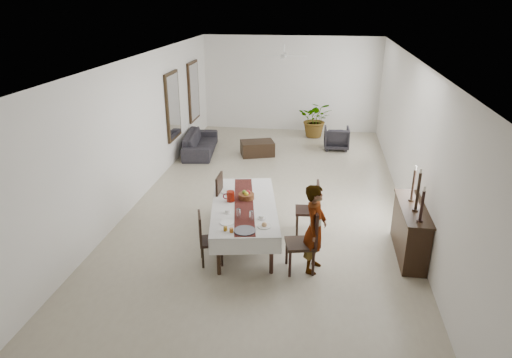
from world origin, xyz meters
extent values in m
cube|color=#B4AA8F|center=(0.00, 0.00, 0.00)|extent=(6.00, 12.00, 0.00)
cube|color=white|center=(0.00, 0.00, 3.20)|extent=(6.00, 12.00, 0.02)
cube|color=white|center=(0.00, 6.00, 1.60)|extent=(6.00, 0.02, 3.20)
cube|color=white|center=(0.00, -6.00, 1.60)|extent=(6.00, 0.02, 3.20)
cube|color=white|center=(-3.00, 0.00, 1.60)|extent=(0.02, 12.00, 3.20)
cube|color=white|center=(3.00, 0.00, 1.60)|extent=(0.02, 12.00, 3.20)
cube|color=black|center=(-0.27, -2.02, 0.73)|extent=(1.43, 2.56, 0.05)
cylinder|color=black|center=(-0.50, -3.24, 0.35)|extent=(0.08, 0.08, 0.71)
cylinder|color=black|center=(0.38, -3.08, 0.35)|extent=(0.08, 0.08, 0.71)
cylinder|color=black|center=(-0.91, -0.97, 0.35)|extent=(0.08, 0.08, 0.71)
cylinder|color=black|center=(-0.04, -0.81, 0.35)|extent=(0.08, 0.08, 0.71)
cube|color=silver|center=(-0.27, -2.02, 0.76)|extent=(1.64, 2.78, 0.01)
cube|color=white|center=(-0.85, -2.13, 0.62)|extent=(0.48, 2.56, 0.30)
cube|color=silver|center=(0.31, -1.92, 0.62)|extent=(0.48, 2.56, 0.30)
cube|color=white|center=(-0.03, -3.30, 0.62)|extent=(1.17, 0.22, 0.30)
cube|color=white|center=(-0.50, -0.75, 0.62)|extent=(1.17, 0.22, 0.30)
cube|color=#571D19|center=(-0.27, -2.02, 0.77)|extent=(0.80, 2.54, 0.00)
cylinder|color=maroon|center=(-0.54, -1.92, 0.87)|extent=(0.18, 0.18, 0.20)
torus|color=maroon|center=(-0.63, -1.94, 0.87)|extent=(0.12, 0.04, 0.12)
cylinder|color=white|center=(-0.03, -2.65, 0.85)|extent=(0.07, 0.07, 0.17)
cylinder|color=white|center=(-0.27, -2.59, 0.85)|extent=(0.07, 0.07, 0.17)
cylinder|color=white|center=(0.14, -2.56, 0.80)|extent=(0.09, 0.09, 0.06)
cylinder|color=silver|center=(0.14, -2.56, 0.77)|extent=(0.15, 0.15, 0.01)
cylinder|color=white|center=(-0.50, -2.43, 0.80)|extent=(0.09, 0.09, 0.06)
cylinder|color=white|center=(-0.50, -2.43, 0.77)|extent=(0.15, 0.15, 0.01)
cylinder|color=silver|center=(0.22, -2.86, 0.78)|extent=(0.24, 0.24, 0.02)
sphere|color=tan|center=(0.22, -2.86, 0.80)|extent=(0.09, 0.09, 0.09)
cylinder|color=white|center=(-0.43, -2.82, 0.78)|extent=(0.24, 0.24, 0.02)
cylinder|color=silver|center=(-0.69, -1.54, 0.78)|extent=(0.24, 0.24, 0.02)
cylinder|color=#414045|center=(-0.08, -3.07, 0.78)|extent=(0.36, 0.36, 0.02)
cylinder|color=#985216|center=(-0.29, -3.14, 0.81)|extent=(0.06, 0.06, 0.08)
cylinder|color=#8E6214|center=(-0.40, -3.09, 0.81)|extent=(0.06, 0.06, 0.08)
cylinder|color=brown|center=(-0.26, -1.77, 0.82)|extent=(0.30, 0.30, 0.10)
sphere|color=#A3101C|center=(-0.24, -1.74, 0.89)|extent=(0.09, 0.09, 0.09)
sphere|color=olive|center=(-0.31, -1.74, 0.89)|extent=(0.08, 0.08, 0.08)
sphere|color=yellow|center=(-0.25, -1.82, 0.89)|extent=(0.08, 0.08, 0.08)
cube|color=black|center=(0.85, -2.90, 0.51)|extent=(0.58, 0.58, 0.06)
cylinder|color=black|center=(1.08, -3.05, 0.24)|extent=(0.06, 0.06, 0.48)
cylinder|color=black|center=(1.00, -2.66, 0.24)|extent=(0.06, 0.06, 0.48)
cylinder|color=black|center=(0.70, -3.13, 0.24)|extent=(0.06, 0.06, 0.48)
cylinder|color=black|center=(0.61, -2.75, 0.24)|extent=(0.06, 0.06, 0.48)
cube|color=black|center=(1.06, -2.85, 0.84)|extent=(0.15, 0.48, 0.62)
cube|color=black|center=(0.90, -1.50, 0.46)|extent=(0.47, 0.47, 0.05)
cylinder|color=black|center=(1.09, -1.67, 0.22)|extent=(0.05, 0.05, 0.44)
cylinder|color=black|center=(1.07, -1.30, 0.22)|extent=(0.05, 0.05, 0.44)
cylinder|color=black|center=(0.73, -1.69, 0.22)|extent=(0.05, 0.05, 0.44)
cylinder|color=black|center=(0.70, -1.33, 0.22)|extent=(0.05, 0.05, 0.44)
cube|color=black|center=(1.10, -1.48, 0.77)|extent=(0.07, 0.45, 0.57)
cube|color=black|center=(-0.71, -2.88, 0.42)|extent=(0.51, 0.51, 0.05)
cylinder|color=black|center=(-0.92, -2.77, 0.20)|extent=(0.05, 0.05, 0.40)
cylinder|color=black|center=(-0.81, -3.09, 0.20)|extent=(0.05, 0.05, 0.40)
cylinder|color=black|center=(-0.60, -2.67, 0.20)|extent=(0.05, 0.05, 0.40)
cylinder|color=black|center=(-0.50, -2.98, 0.20)|extent=(0.05, 0.05, 0.40)
cube|color=black|center=(-0.88, -2.93, 0.70)|extent=(0.16, 0.40, 0.52)
cube|color=black|center=(-0.63, -1.53, 0.50)|extent=(0.48, 0.48, 0.05)
cylinder|color=black|center=(-0.83, -1.33, 0.24)|extent=(0.05, 0.05, 0.47)
cylinder|color=black|center=(-0.83, -1.72, 0.24)|extent=(0.05, 0.05, 0.47)
cylinder|color=black|center=(-0.43, -1.33, 0.24)|extent=(0.05, 0.05, 0.47)
cylinder|color=black|center=(-0.44, -1.73, 0.24)|extent=(0.05, 0.05, 0.47)
cube|color=black|center=(-0.85, -1.53, 0.83)|extent=(0.05, 0.48, 0.61)
imported|color=#9B9FA4|center=(1.08, -2.84, 0.79)|extent=(0.50, 0.64, 1.57)
cube|color=black|center=(2.78, -2.10, 0.46)|extent=(0.41, 1.54, 0.93)
cube|color=black|center=(2.78, -2.10, 0.94)|extent=(0.45, 1.60, 0.03)
cylinder|color=black|center=(2.78, -2.67, 0.97)|extent=(0.10, 0.10, 0.03)
cylinder|color=black|center=(2.78, -2.67, 1.24)|extent=(0.05, 0.05, 0.51)
cylinder|color=silver|center=(2.78, -2.67, 1.54)|extent=(0.04, 0.04, 0.08)
cylinder|color=black|center=(2.78, -2.26, 0.97)|extent=(0.10, 0.10, 0.03)
cylinder|color=black|center=(2.78, -2.26, 1.32)|extent=(0.05, 0.05, 0.67)
cylinder|color=beige|center=(2.78, -2.26, 1.70)|extent=(0.04, 0.04, 0.08)
cylinder|color=black|center=(2.78, -1.84, 0.97)|extent=(0.10, 0.10, 0.03)
cylinder|color=black|center=(2.78, -1.84, 1.27)|extent=(0.05, 0.05, 0.57)
cylinder|color=beige|center=(2.78, -1.84, 1.59)|extent=(0.04, 0.04, 0.08)
imported|color=#29262B|center=(-2.47, 3.06, 0.30)|extent=(1.04, 2.16, 0.61)
imported|color=#28252A|center=(1.59, 4.00, 0.34)|extent=(0.76, 0.78, 0.69)
cube|color=black|center=(-0.74, 3.06, 0.21)|extent=(1.10, 0.90, 0.42)
imported|color=#335A24|center=(0.92, 5.25, 0.60)|extent=(1.16, 1.03, 1.20)
cube|color=black|center=(-2.96, 2.20, 1.60)|extent=(0.06, 1.05, 1.85)
cube|color=silver|center=(-2.92, 2.20, 1.60)|extent=(0.01, 0.90, 1.70)
cube|color=black|center=(-2.96, 4.30, 1.60)|extent=(0.06, 1.05, 1.85)
cube|color=silver|center=(-2.92, 4.30, 1.60)|extent=(0.01, 0.90, 1.70)
cylinder|color=white|center=(0.00, 3.00, 3.10)|extent=(0.04, 0.04, 0.20)
cylinder|color=silver|center=(0.00, 3.00, 2.90)|extent=(0.16, 0.16, 0.08)
cube|color=white|center=(0.00, 3.35, 2.90)|extent=(0.10, 0.55, 0.01)
cube|color=silver|center=(0.00, 2.65, 2.90)|extent=(0.10, 0.55, 0.01)
cube|color=white|center=(0.35, 3.00, 2.90)|extent=(0.55, 0.10, 0.01)
cube|color=silver|center=(-0.35, 3.00, 2.90)|extent=(0.55, 0.10, 0.01)
camera|label=1|loc=(1.07, -9.68, 4.41)|focal=32.00mm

